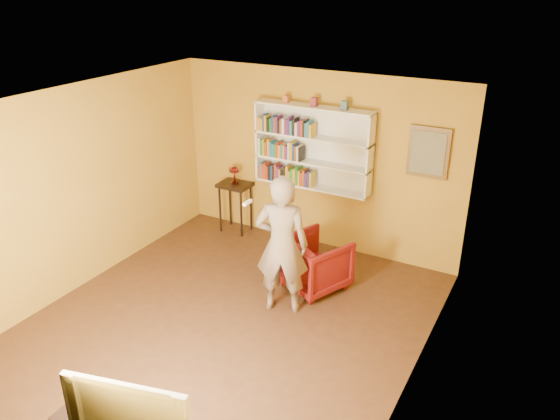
# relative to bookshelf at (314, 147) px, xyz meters

# --- Properties ---
(room_shell) EXTENTS (5.30, 5.80, 2.88)m
(room_shell) POSITION_rel_bookshelf_xyz_m (0.00, -2.41, -0.58)
(room_shell) COLOR #3F2414
(room_shell) RESTS_ON ground
(bookshelf) EXTENTS (1.80, 0.29, 1.23)m
(bookshelf) POSITION_rel_bookshelf_xyz_m (0.00, 0.00, 0.00)
(bookshelf) COLOR white
(bookshelf) RESTS_ON room_shell
(books_row_lower) EXTENTS (0.91, 0.19, 0.27)m
(books_row_lower) POSITION_rel_bookshelf_xyz_m (-0.40, -0.11, -0.46)
(books_row_lower) COLOR #A23419
(books_row_lower) RESTS_ON bookshelf
(books_row_middle) EXTENTS (0.72, 0.19, 0.26)m
(books_row_middle) POSITION_rel_bookshelf_xyz_m (-0.51, -0.10, -0.08)
(books_row_middle) COLOR beige
(books_row_middle) RESTS_ON bookshelf
(books_row_upper) EXTENTS (0.89, 0.19, 0.26)m
(books_row_upper) POSITION_rel_bookshelf_xyz_m (-0.41, -0.11, 0.29)
(books_row_upper) COLOR orange
(books_row_upper) RESTS_ON bookshelf
(ornament_left) EXTENTS (0.08, 0.08, 0.10)m
(ornament_left) POSITION_rel_bookshelf_xyz_m (-0.44, -0.06, 0.67)
(ornament_left) COLOR #C86839
(ornament_left) RESTS_ON bookshelf
(ornament_centre) EXTENTS (0.09, 0.09, 0.12)m
(ornament_centre) POSITION_rel_bookshelf_xyz_m (0.01, -0.06, 0.68)
(ornament_centre) COLOR maroon
(ornament_centre) RESTS_ON bookshelf
(ornament_right) EXTENTS (0.09, 0.09, 0.12)m
(ornament_right) POSITION_rel_bookshelf_xyz_m (0.47, -0.06, 0.68)
(ornament_right) COLOR #415B6C
(ornament_right) RESTS_ON bookshelf
(framed_painting) EXTENTS (0.55, 0.05, 0.70)m
(framed_painting) POSITION_rel_bookshelf_xyz_m (1.65, 0.05, 0.16)
(framed_painting) COLOR brown
(framed_painting) RESTS_ON room_shell
(console_table) EXTENTS (0.51, 0.39, 0.83)m
(console_table) POSITION_rel_bookshelf_xyz_m (-1.32, -0.16, -0.91)
(console_table) COLOR black
(console_table) RESTS_ON ground
(ruby_lustre) EXTENTS (0.17, 0.17, 0.28)m
(ruby_lustre) POSITION_rel_bookshelf_xyz_m (-1.32, -0.16, -0.56)
(ruby_lustre) COLOR maroon
(ruby_lustre) RESTS_ON console_table
(armchair) EXTENTS (1.04, 1.05, 0.73)m
(armchair) POSITION_rel_bookshelf_xyz_m (0.57, -1.13, -1.23)
(armchair) COLOR #4F0509
(armchair) RESTS_ON ground
(person) EXTENTS (0.77, 0.63, 1.80)m
(person) POSITION_rel_bookshelf_xyz_m (0.43, -1.80, -0.69)
(person) COLOR #756356
(person) RESTS_ON ground
(game_remote) EXTENTS (0.04, 0.15, 0.04)m
(game_remote) POSITION_rel_bookshelf_xyz_m (0.11, -2.04, -0.10)
(game_remote) COLOR white
(game_remote) RESTS_ON person
(television) EXTENTS (1.05, 0.38, 0.60)m
(television) POSITION_rel_bookshelf_xyz_m (0.66, -4.66, -0.74)
(television) COLOR black
(television) RESTS_ON tv_cabinet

